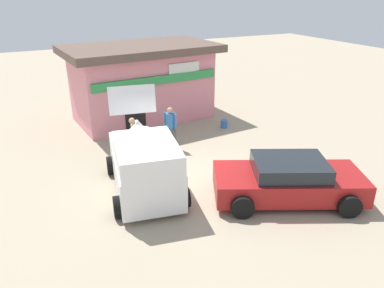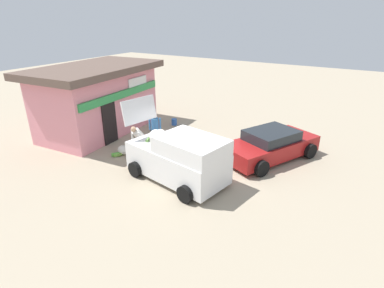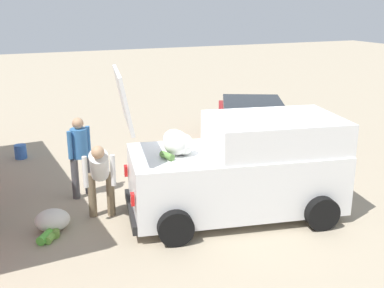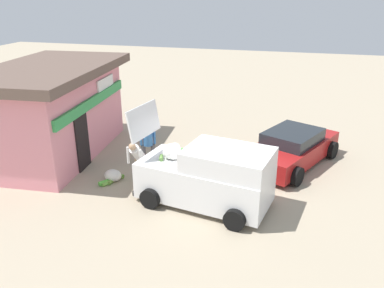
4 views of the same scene
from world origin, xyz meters
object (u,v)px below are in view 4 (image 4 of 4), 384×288
storefront_bar (53,110)px  delivery_van (208,176)px  parked_sedan (292,148)px  customer_bending (138,158)px  vendor_standing (148,142)px  unloaded_banana_pile (112,176)px  paint_bucket (152,132)px

storefront_bar → delivery_van: bearing=-109.1°
parked_sedan → customer_bending: 5.63m
storefront_bar → customer_bending: bearing=-110.9°
delivery_van → customer_bending: (0.73, 2.51, -0.02)m
vendor_standing → unloaded_banana_pile: 1.78m
customer_bending → unloaded_banana_pile: 1.17m
storefront_bar → unloaded_banana_pile: 3.87m
customer_bending → paint_bucket: 4.52m
vendor_standing → delivery_van: bearing=-127.0°
customer_bending → unloaded_banana_pile: (-0.13, 0.91, -0.73)m
storefront_bar → parked_sedan: 9.02m
delivery_van → parked_sedan: 4.31m
delivery_van → customer_bending: bearing=73.7°
unloaded_banana_pile → vendor_standing: bearing=-29.2°
delivery_van → unloaded_banana_pile: size_ratio=4.84×
delivery_van → parked_sedan: (3.62, -2.31, -0.31)m
vendor_standing → storefront_bar: bearing=86.0°
customer_bending → unloaded_banana_pile: customer_bending is taller
storefront_bar → vendor_standing: (-0.27, -3.89, -0.81)m
parked_sedan → customer_bending: customer_bending is taller
parked_sedan → paint_bucket: (1.41, 5.98, -0.43)m
unloaded_banana_pile → paint_bucket: bearing=3.3°
delivery_van → unloaded_banana_pile: 3.55m
storefront_bar → paint_bucket: 4.29m
parked_sedan → paint_bucket: parked_sedan is taller
parked_sedan → unloaded_banana_pile: parked_sedan is taller
vendor_standing → unloaded_banana_pile: vendor_standing is taller
unloaded_banana_pile → customer_bending: bearing=-81.9°
delivery_van → vendor_standing: (1.99, 2.64, 0.04)m
customer_bending → paint_bucket: bearing=15.1°
vendor_standing → customer_bending: vendor_standing is taller
storefront_bar → vendor_standing: storefront_bar is taller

